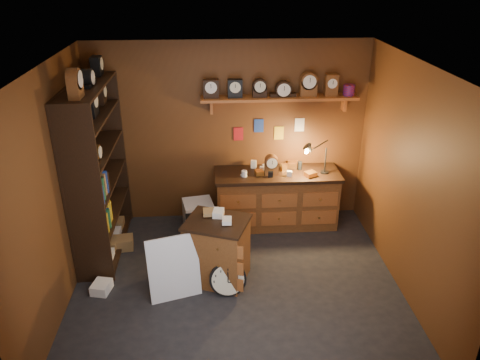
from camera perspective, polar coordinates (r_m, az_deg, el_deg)
name	(u,v)px	position (r m, az deg, el deg)	size (l,w,h in m)	color
floor	(237,285)	(5.96, -0.40, -12.70)	(4.00, 4.00, 0.00)	black
room_shell	(240,154)	(5.19, -0.04, 3.22)	(4.02, 3.62, 2.71)	#583114
shelving_unit	(94,165)	(6.35, -17.35, 1.71)	(0.47, 1.60, 2.58)	black
workbench	(277,196)	(7.01, 4.48, -1.92)	(1.83, 0.66, 1.36)	brown
low_cabinet	(217,248)	(5.82, -2.78, -8.32)	(0.90, 0.83, 0.92)	brown
big_round_clock	(228,279)	(5.71, -1.49, -11.97)	(0.44, 0.15, 0.45)	black
white_panel	(176,295)	(5.87, -7.82, -13.72)	(0.61, 0.03, 0.81)	silver
mini_fridge	(199,216)	(7.00, -5.08, -4.35)	(0.49, 0.51, 0.44)	silver
floor_box_a	(123,243)	(6.79, -14.06, -7.46)	(0.27, 0.23, 0.17)	#9C7444
floor_box_b	(102,287)	(6.07, -16.52, -12.42)	(0.20, 0.24, 0.12)	white
floor_box_c	(211,236)	(6.74, -3.55, -6.80)	(0.25, 0.21, 0.19)	#9C7444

